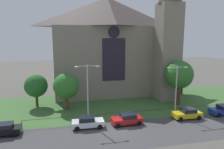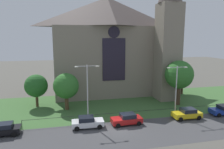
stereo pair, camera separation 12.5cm
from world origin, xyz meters
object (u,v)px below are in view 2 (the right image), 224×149
Objects in this scene: tree_right_near at (179,75)px; parked_car_blue at (224,110)px; parked_car_white at (87,122)px; parked_car_red at (127,119)px; tree_left_near at (66,86)px; church_building at (112,45)px; parked_car_yellow at (187,114)px; tree_left_far at (36,86)px; streetlamp_far at (176,84)px; streetlamp_near at (87,87)px; parked_car_black at (3,129)px; tree_right_far at (182,77)px.

parked_car_blue is at bearing -54.13° from tree_right_near.
parked_car_white and parked_car_red have the same top height.
tree_left_near is at bearing 109.09° from parked_car_white.
church_building is 21.21m from parked_car_white.
parked_car_yellow is (7.48, -17.55, -9.53)m from church_building.
parked_car_blue is at bearing -20.08° from tree_left_far.
parked_car_yellow is (1.11, -1.51, -4.19)m from streetlamp_far.
streetlamp_far is at bearing -8.52° from parked_car_blue.
streetlamp_near is at bearing 81.47° from parked_car_white.
church_building is 24.24m from parked_car_blue.
tree_right_near is at bearing -169.49° from parked_car_black.
parked_car_yellow is (25.05, -0.03, 0.00)m from parked_car_black.
tree_left_near is 1.08× the size of tree_left_far.
tree_right_near is (19.34, -1.70, 1.39)m from tree_left_near.
parked_car_red and parked_car_yellow have the same top height.
tree_left_near is 1.43× the size of parked_car_red.
streetlamp_near is 15.22m from parked_car_yellow.
parked_car_red is 1.00× the size of parked_car_blue.
church_building reaches higher than parked_car_blue.
tree_left_far is 1.33× the size of parked_car_white.
parked_car_black is 1.00× the size of parked_car_red.
tree_left_near reaches higher than parked_car_black.
tree_right_near is 18.50m from parked_car_white.
parked_car_black is at bearing 0.55° from parked_car_yellow.
tree_left_far is (-4.99, 2.69, -0.31)m from tree_left_near.
church_building is 17.58m from tree_left_far.
tree_right_near is 13.84m from parked_car_red.
streetlamp_near is (-21.07, -11.11, 1.53)m from tree_right_far.
tree_right_far is at bearing 10.96° from tree_left_near.
tree_left_far is 1.33× the size of parked_car_yellow.
church_building reaches higher than streetlamp_near.
parked_car_red is (12.95, -10.79, -2.92)m from tree_left_far.
streetlamp_near is 1.93× the size of parked_car_red.
tree_right_near is 0.96× the size of streetlamp_near.
parked_car_black is 1.01× the size of parked_car_blue.
parked_car_red is at bearing 1.22° from parked_car_yellow.
tree_right_near is 1.87× the size of parked_car_blue.
church_building is at bearing 111.64° from streetlamp_far.
tree_right_near is at bearing -5.04° from tree_left_near.
tree_right_far is 23.87m from streetlamp_near.
parked_car_white is 21.21m from parked_car_blue.
tree_right_far reaches higher than parked_car_black.
tree_left_near is (-9.79, -9.56, -6.29)m from church_building.
parked_car_black is (-17.57, -17.52, -9.53)m from church_building.
tree_left_far is at bearing -25.03° from parked_car_yellow.
parked_car_white is (-21.32, -12.57, -2.97)m from tree_right_far.
tree_right_far is at bearing 3.83° from tree_left_far.
parked_car_black is at bearing 1.67° from parked_car_blue.
parked_car_white and parked_car_yellow have the same top height.
tree_right_near is 1.03× the size of streetlamp_far.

